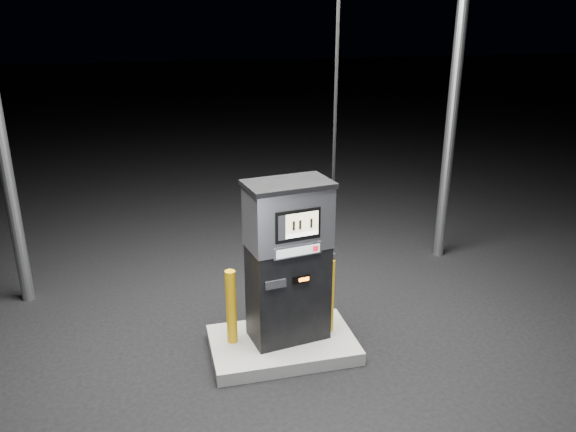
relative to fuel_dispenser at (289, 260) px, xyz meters
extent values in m
plane|color=black|center=(-0.08, -0.06, -1.08)|extent=(80.00, 80.00, 0.00)
cube|color=#62625E|center=(-0.08, -0.06, -1.01)|extent=(1.60, 1.00, 0.15)
cylinder|color=gray|center=(2.92, 1.94, 1.17)|extent=(0.16, 0.16, 4.50)
cube|color=black|center=(0.00, 0.00, -0.38)|extent=(0.90, 0.61, 1.10)
cube|color=#B8B8C0|center=(0.00, 0.00, 0.50)|extent=(0.92, 0.63, 0.66)
cube|color=black|center=(0.00, 0.00, 0.86)|extent=(0.96, 0.67, 0.05)
cube|color=black|center=(0.04, -0.25, 0.50)|extent=(0.49, 0.10, 0.33)
cube|color=#C4BE8E|center=(0.08, -0.26, 0.52)|extent=(0.36, 0.06, 0.21)
cube|color=white|center=(0.08, -0.26, 0.39)|extent=(0.36, 0.06, 0.04)
cube|color=#B8B8C0|center=(0.04, -0.25, 0.21)|extent=(0.53, 0.11, 0.12)
cube|color=#AEB2B7|center=(0.04, -0.26, 0.21)|extent=(0.48, 0.08, 0.09)
cube|color=red|center=(0.23, -0.24, 0.21)|extent=(0.06, 0.01, 0.06)
cube|color=black|center=(0.08, -0.24, -0.12)|extent=(0.19, 0.05, 0.08)
cube|color=orange|center=(0.11, -0.25, -0.12)|extent=(0.11, 0.02, 0.04)
cube|color=black|center=(-0.21, -0.29, -0.12)|extent=(0.23, 0.06, 0.09)
cube|color=black|center=(0.45, 0.07, -0.01)|extent=(0.11, 0.17, 0.22)
cylinder|color=gray|center=(0.50, 0.08, -0.01)|extent=(0.09, 0.20, 0.06)
cylinder|color=black|center=(0.49, 0.04, 1.46)|extent=(0.04, 0.04, 2.73)
cylinder|color=#CF950B|center=(-0.63, 0.04, -0.50)|extent=(0.13, 0.13, 0.86)
cylinder|color=#CF950B|center=(0.47, 0.00, -0.49)|extent=(0.16, 0.16, 0.88)
camera|label=1|loc=(-1.34, -5.34, 2.52)|focal=35.00mm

